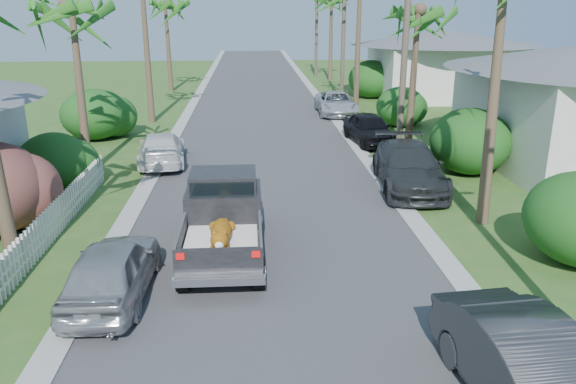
{
  "coord_description": "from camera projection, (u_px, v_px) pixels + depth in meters",
  "views": [
    {
      "loc": [
        -0.53,
        -9.35,
        6.1
      ],
      "look_at": [
        0.43,
        4.85,
        1.4
      ],
      "focal_mm": 35.0,
      "sensor_mm": 36.0,
      "label": 1
    }
  ],
  "objects": [
    {
      "name": "parked_car_rf",
      "position": [
        369.0,
        129.0,
        26.16
      ],
      "size": [
        2.14,
        4.25,
        1.39
      ],
      "primitive_type": "imported",
      "rotation": [
        0.0,
        0.0,
        0.12
      ],
      "color": "black",
      "rests_on": "ground"
    },
    {
      "name": "parked_car_rm",
      "position": [
        409.0,
        167.0,
        19.7
      ],
      "size": [
        2.6,
        5.41,
        1.52
      ],
      "primitive_type": "imported",
      "rotation": [
        0.0,
        0.0,
        -0.09
      ],
      "color": "#292C2E",
      "rests_on": "ground"
    },
    {
      "name": "parked_car_rd",
      "position": [
        336.0,
        104.0,
        33.3
      ],
      "size": [
        2.19,
        4.72,
        1.31
      ],
      "primitive_type": "imported",
      "rotation": [
        0.0,
        0.0,
        -0.0
      ],
      "color": "silver",
      "rests_on": "ground"
    },
    {
      "name": "shrub_r_b",
      "position": [
        470.0,
        141.0,
        21.34
      ],
      "size": [
        3.0,
        3.3,
        2.5
      ],
      "primitive_type": "ellipsoid",
      "color": "#144619",
      "rests_on": "ground"
    },
    {
      "name": "shrub_r_d",
      "position": [
        371.0,
        79.0,
        39.34
      ],
      "size": [
        3.2,
        3.52,
        2.6
      ],
      "primitive_type": "ellipsoid",
      "color": "#144619",
      "rests_on": "ground"
    },
    {
      "name": "pickup_truck",
      "position": [
        224.0,
        213.0,
        14.55
      ],
      "size": [
        1.98,
        5.12,
        2.06
      ],
      "color": "black",
      "rests_on": "ground"
    },
    {
      "name": "palm_l_d",
      "position": [
        165.0,
        2.0,
        40.58
      ],
      "size": [
        4.4,
        4.4,
        7.7
      ],
      "color": "brown",
      "rests_on": "ground"
    },
    {
      "name": "house_right_far",
      "position": [
        442.0,
        67.0,
        39.4
      ],
      "size": [
        9.0,
        8.0,
        4.6
      ],
      "color": "silver",
      "rests_on": "ground"
    },
    {
      "name": "parked_car_lf",
      "position": [
        162.0,
        149.0,
        22.73
      ],
      "size": [
        2.26,
        4.57,
        1.28
      ],
      "primitive_type": "imported",
      "rotation": [
        0.0,
        0.0,
        3.25
      ],
      "color": "silver",
      "rests_on": "ground"
    },
    {
      "name": "curb_right",
      "position": [
        328.0,
        110.0,
        34.76
      ],
      "size": [
        0.6,
        100.0,
        0.06
      ],
      "primitive_type": "cube",
      "color": "#A5A39E",
      "rests_on": "ground"
    },
    {
      "name": "parked_car_rn",
      "position": [
        533.0,
        375.0,
        8.63
      ],
      "size": [
        1.96,
        4.52,
        1.44
      ],
      "primitive_type": "imported",
      "rotation": [
        0.0,
        0.0,
        0.1
      ],
      "color": "#2C2E31",
      "rests_on": "ground"
    },
    {
      "name": "picket_fence",
      "position": [
        54.0,
        221.0,
        15.48
      ],
      "size": [
        0.1,
        11.0,
        1.0
      ],
      "primitive_type": "cube",
      "color": "white",
      "rests_on": "ground"
    },
    {
      "name": "parked_car_ln",
      "position": [
        112.0,
        270.0,
        12.18
      ],
      "size": [
        1.68,
        3.98,
        1.35
      ],
      "primitive_type": "imported",
      "rotation": [
        0.0,
        0.0,
        3.12
      ],
      "color": "#A1A2A7",
      "rests_on": "ground"
    },
    {
      "name": "curb_left",
      "position": [
        188.0,
        112.0,
        34.21
      ],
      "size": [
        0.6,
        100.0,
        0.06
      ],
      "primitive_type": "cube",
      "color": "#A5A39E",
      "rests_on": "ground"
    },
    {
      "name": "road",
      "position": [
        259.0,
        111.0,
        34.49
      ],
      "size": [
        8.0,
        100.0,
        0.02
      ],
      "primitive_type": "cube",
      "color": "#38383A",
      "rests_on": "ground"
    },
    {
      "name": "utility_pole_d",
      "position": [
        317.0,
        25.0,
        50.46
      ],
      "size": [
        1.6,
        0.26,
        9.0
      ],
      "color": "brown",
      "rests_on": "ground"
    },
    {
      "name": "utility_pole_b",
      "position": [
        405.0,
        47.0,
        22.04
      ],
      "size": [
        1.6,
        0.26,
        9.0
      ],
      "color": "brown",
      "rests_on": "ground"
    },
    {
      "name": "utility_pole_c",
      "position": [
        343.0,
        31.0,
        36.25
      ],
      "size": [
        1.6,
        0.26,
        9.0
      ],
      "color": "brown",
      "rests_on": "ground"
    },
    {
      "name": "shrub_l_d",
      "position": [
        95.0,
        114.0,
        26.97
      ],
      "size": [
        3.2,
        3.52,
        2.4
      ],
      "primitive_type": "ellipsoid",
      "color": "#144619",
      "rests_on": "ground"
    },
    {
      "name": "ground",
      "position": [
        283.0,
        340.0,
        10.81
      ],
      "size": [
        120.0,
        120.0,
        0.0
      ],
      "primitive_type": "plane",
      "color": "#325821",
      "rests_on": "ground"
    },
    {
      "name": "palm_r_b",
      "position": [
        418.0,
        11.0,
        23.58
      ],
      "size": [
        4.4,
        4.4,
        7.2
      ],
      "color": "brown",
      "rests_on": "ground"
    },
    {
      "name": "shrub_r_c",
      "position": [
        401.0,
        107.0,
        29.91
      ],
      "size": [
        2.6,
        2.86,
        2.1
      ],
      "primitive_type": "ellipsoid",
      "color": "#144619",
      "rests_on": "ground"
    },
    {
      "name": "palm_l_b",
      "position": [
        70.0,
        6.0,
        19.81
      ],
      "size": [
        4.4,
        4.4,
        7.4
      ],
      "color": "brown",
      "rests_on": "ground"
    },
    {
      "name": "shrub_l_c",
      "position": [
        54.0,
        161.0,
        19.5
      ],
      "size": [
        2.4,
        2.64,
        2.0
      ],
      "primitive_type": "ellipsoid",
      "color": "#144619",
      "rests_on": "ground"
    }
  ]
}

